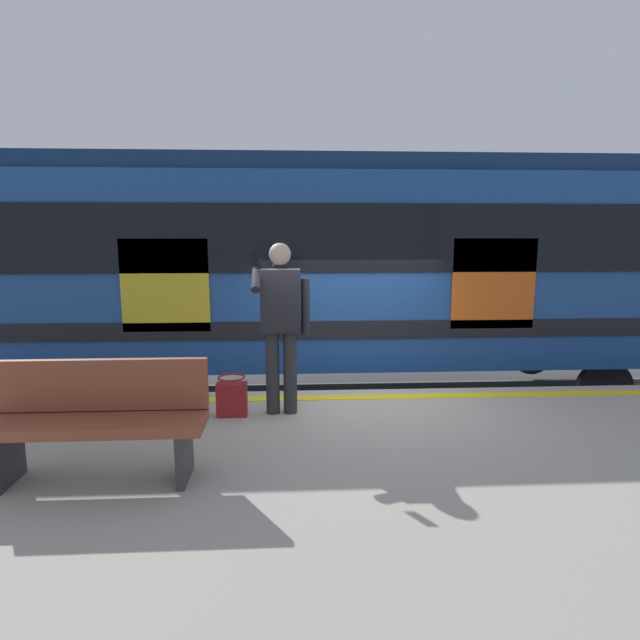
{
  "coord_description": "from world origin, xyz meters",
  "views": [
    {
      "loc": [
        0.73,
        5.97,
        2.85
      ],
      "look_at": [
        0.42,
        0.3,
        1.9
      ],
      "focal_mm": 29.23,
      "sensor_mm": 36.0,
      "label": 1
    }
  ],
  "objects_px": {
    "passenger": "(281,314)",
    "handbag": "(232,397)",
    "train_carriage": "(325,261)",
    "bench": "(97,416)"
  },
  "relations": [
    {
      "from": "train_carriage",
      "to": "passenger",
      "type": "bearing_deg",
      "value": 78.28
    },
    {
      "from": "passenger",
      "to": "handbag",
      "type": "height_order",
      "value": "passenger"
    },
    {
      "from": "passenger",
      "to": "bench",
      "type": "bearing_deg",
      "value": 45.84
    },
    {
      "from": "passenger",
      "to": "handbag",
      "type": "distance_m",
      "value": 0.99
    },
    {
      "from": "passenger",
      "to": "bench",
      "type": "height_order",
      "value": "passenger"
    },
    {
      "from": "handbag",
      "to": "bench",
      "type": "distance_m",
      "value": 1.6
    },
    {
      "from": "train_carriage",
      "to": "bench",
      "type": "distance_m",
      "value": 5.04
    },
    {
      "from": "train_carriage",
      "to": "handbag",
      "type": "bearing_deg",
      "value": 70.12
    },
    {
      "from": "train_carriage",
      "to": "bench",
      "type": "bearing_deg",
      "value": 66.09
    },
    {
      "from": "passenger",
      "to": "handbag",
      "type": "relative_size",
      "value": 4.22
    }
  ]
}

